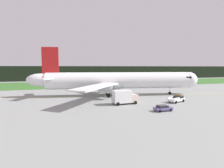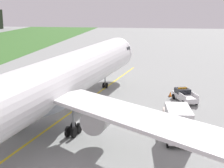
{
  "view_description": "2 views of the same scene",
  "coord_description": "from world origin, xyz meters",
  "views": [
    {
      "loc": [
        -20.91,
        -53.03,
        9.65
      ],
      "look_at": [
        -4.39,
        2.92,
        4.11
      ],
      "focal_mm": 28.53,
      "sensor_mm": 36.0,
      "label": 1
    },
    {
      "loc": [
        -40.79,
        -8.28,
        14.27
      ],
      "look_at": [
        2.81,
        -1.91,
        3.98
      ],
      "focal_mm": 56.38,
      "sensor_mm": 36.0,
      "label": 2
    }
  ],
  "objects": [
    {
      "name": "apron_cone",
      "position": [
        12.57,
        -9.62,
        0.38
      ],
      "size": [
        0.63,
        0.63,
        0.79
      ],
      "color": "black",
      "rests_on": "ground"
    },
    {
      "name": "airliner",
      "position": [
        -1.99,
        4.27,
        5.01
      ],
      "size": [
        58.45,
        43.35,
        16.07
      ],
      "color": "white",
      "rests_on": "ground"
    },
    {
      "name": "taxiway_centerline_main",
      "position": [
        -1.45,
        4.19,
        0.0
      ],
      "size": [
        76.07,
        12.52,
        0.01
      ],
      "primitive_type": "cube",
      "rotation": [
        0.0,
        0.0,
        -0.16
      ],
      "color": "yellow",
      "rests_on": "ground"
    },
    {
      "name": "catering_truck",
      "position": [
        -4.88,
        -10.02,
        1.9
      ],
      "size": [
        6.83,
        3.22,
        3.8
      ],
      "color": "beige",
      "rests_on": "ground"
    },
    {
      "name": "ops_pickup_truck",
      "position": [
        10.05,
        -11.6,
        0.9
      ],
      "size": [
        5.61,
        3.71,
        1.94
      ],
      "color": "white",
      "rests_on": "ground"
    },
    {
      "name": "ground",
      "position": [
        0.0,
        0.0,
        0.0
      ],
      "size": [
        320.0,
        320.0,
        0.0
      ],
      "primitive_type": "plane",
      "color": "gray"
    }
  ]
}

